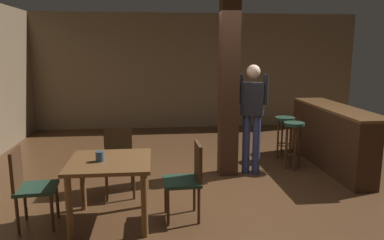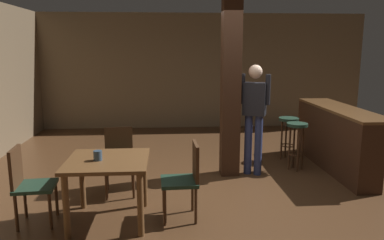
% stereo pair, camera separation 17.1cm
% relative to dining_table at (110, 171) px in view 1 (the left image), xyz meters
% --- Properties ---
extents(ground_plane, '(10.80, 10.80, 0.00)m').
position_rel_dining_table_xyz_m(ground_plane, '(1.60, 0.70, -0.61)').
color(ground_plane, '#4C301C').
extents(wall_back, '(8.00, 0.10, 2.80)m').
position_rel_dining_table_xyz_m(wall_back, '(1.60, 5.20, 0.79)').
color(wall_back, '#756047').
rests_on(wall_back, ground_plane).
extents(pillar, '(0.28, 0.28, 2.80)m').
position_rel_dining_table_xyz_m(pillar, '(1.65, 1.54, 0.79)').
color(pillar, '#382114').
rests_on(pillar, ground_plane).
extents(dining_table, '(0.90, 0.90, 0.74)m').
position_rel_dining_table_xyz_m(dining_table, '(0.00, 0.00, 0.00)').
color(dining_table, brown).
rests_on(dining_table, ground_plane).
extents(chair_west, '(0.46, 0.46, 0.89)m').
position_rel_dining_table_xyz_m(chair_west, '(-0.87, -0.03, -0.10)').
color(chair_west, '#1E3828').
rests_on(chair_west, ground_plane).
extents(chair_north, '(0.47, 0.47, 0.89)m').
position_rel_dining_table_xyz_m(chair_north, '(0.02, 0.87, -0.10)').
color(chair_north, '#1E3828').
rests_on(chair_north, ground_plane).
extents(chair_east, '(0.43, 0.43, 0.89)m').
position_rel_dining_table_xyz_m(chair_east, '(0.88, 0.02, -0.10)').
color(chair_east, '#1E3828').
rests_on(chair_east, ground_plane).
extents(napkin_cup, '(0.10, 0.10, 0.11)m').
position_rel_dining_table_xyz_m(napkin_cup, '(-0.10, -0.04, 0.18)').
color(napkin_cup, '#33475B').
rests_on(napkin_cup, dining_table).
extents(standing_person, '(0.46, 0.32, 1.72)m').
position_rel_dining_table_xyz_m(standing_person, '(2.02, 1.50, 0.39)').
color(standing_person, black).
rests_on(standing_person, ground_plane).
extents(bar_counter, '(0.56, 2.37, 1.01)m').
position_rel_dining_table_xyz_m(bar_counter, '(3.41, 1.69, -0.09)').
color(bar_counter, brown).
rests_on(bar_counter, ground_plane).
extents(bar_stool_near, '(0.33, 0.33, 0.78)m').
position_rel_dining_table_xyz_m(bar_stool_near, '(2.77, 1.66, -0.03)').
color(bar_stool_near, '#1E3828').
rests_on(bar_stool_near, ground_plane).
extents(bar_stool_mid, '(0.35, 0.35, 0.76)m').
position_rel_dining_table_xyz_m(bar_stool_mid, '(2.82, 2.24, -0.04)').
color(bar_stool_mid, '#1E3828').
rests_on(bar_stool_mid, ground_plane).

